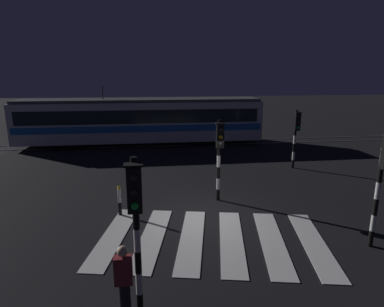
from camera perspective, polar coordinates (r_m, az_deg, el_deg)
The scene contains 11 objects.
ground_plane at distance 12.03m, azimuth 1.78°, elevation -10.68°, with size 120.00×120.00×0.00m, color black.
rail_near at distance 23.04m, azimuth -2.81°, elevation 1.39°, with size 80.00×0.12×0.03m, color #59595E.
rail_far at distance 24.44m, azimuth -3.08°, elevation 2.12°, with size 80.00×0.12×0.03m, color #59595E.
crosswalk_zebra at distance 10.43m, azimuth 3.41°, elevation -14.72°, with size 7.52×5.31×0.02m.
traffic_light_median_centre at distance 12.64m, azimuth 4.80°, elevation 0.82°, with size 0.36×0.42×3.26m.
traffic_light_kerb_mid_left at distance 6.56m, azimuth -9.77°, elevation -10.79°, with size 0.36×0.42×3.47m.
traffic_light_corner_far_right at distance 17.97m, azimuth 17.71°, elevation 3.83°, with size 0.36×0.42×3.13m.
traffic_light_corner_near_right at distance 10.52m, azimuth 30.32°, elevation -2.92°, with size 0.36×0.42×3.49m.
tram at distance 23.37m, azimuth -8.88°, elevation 5.75°, with size 17.05×2.58×4.15m.
pedestrian_waiting_at_kerb at distance 7.22m, azimuth -11.78°, elevation -21.33°, with size 0.36×0.24×1.71m.
bollard_island_edge at distance 12.07m, azimuth -12.52°, elevation -8.05°, with size 0.12×0.12×1.11m.
Camera 1 is at (-1.77, -10.80, 5.01)m, focal length 30.56 mm.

